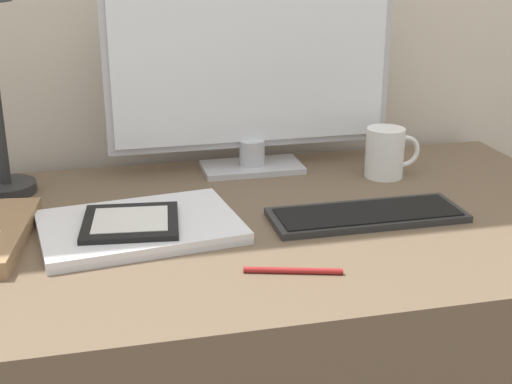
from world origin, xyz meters
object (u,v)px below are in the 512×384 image
(monitor, at_px, (252,76))
(ereader, at_px, (131,222))
(keyboard, at_px, (367,215))
(pen, at_px, (293,271))
(coffee_mug, at_px, (386,153))
(laptop, at_px, (140,227))

(monitor, relative_size, ereader, 3.45)
(monitor, distance_m, ereader, 0.43)
(keyboard, relative_size, pen, 2.39)
(keyboard, relative_size, coffee_mug, 2.96)
(laptop, height_order, ereader, ereader)
(coffee_mug, bearing_deg, pen, -128.64)
(ereader, distance_m, pen, 0.29)
(keyboard, bearing_deg, ereader, 177.29)
(monitor, xyz_separation_m, keyboard, (0.13, -0.31, -0.19))
(keyboard, relative_size, laptop, 0.98)
(coffee_mug, bearing_deg, ereader, -160.38)
(monitor, xyz_separation_m, laptop, (-0.26, -0.28, -0.19))
(laptop, bearing_deg, ereader, -142.12)
(keyboard, bearing_deg, laptop, 175.51)
(laptop, height_order, coffee_mug, coffee_mug)
(ereader, bearing_deg, keyboard, -2.71)
(monitor, bearing_deg, keyboard, -66.77)
(monitor, height_order, pen, monitor)
(coffee_mug, bearing_deg, keyboard, -120.29)
(keyboard, distance_m, laptop, 0.39)
(ereader, bearing_deg, coffee_mug, 19.62)
(pen, bearing_deg, monitor, 84.09)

